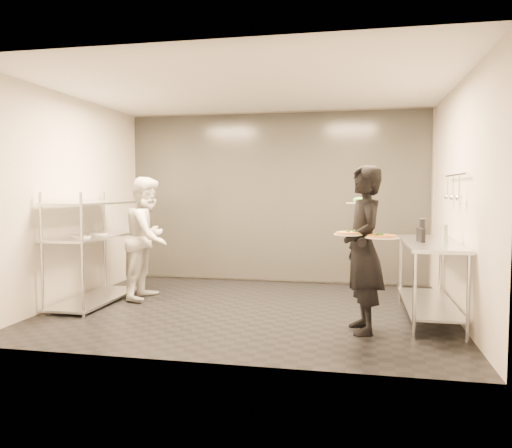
% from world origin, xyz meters
% --- Properties ---
extents(room_shell, '(5.00, 4.00, 2.80)m').
position_xyz_m(room_shell, '(0.00, 1.18, 1.40)').
color(room_shell, black).
rests_on(room_shell, ground).
extents(pass_rack, '(0.60, 1.60, 1.50)m').
position_xyz_m(pass_rack, '(-2.15, -0.00, 0.77)').
color(pass_rack, silver).
rests_on(pass_rack, ground).
extents(prep_counter, '(0.60, 1.80, 0.92)m').
position_xyz_m(prep_counter, '(2.18, 0.00, 0.63)').
color(prep_counter, silver).
rests_on(prep_counter, ground).
extents(utensil_rail, '(0.07, 1.20, 0.31)m').
position_xyz_m(utensil_rail, '(2.43, -0.00, 1.55)').
color(utensil_rail, silver).
rests_on(utensil_rail, room_shell).
extents(waiter, '(0.57, 0.73, 1.79)m').
position_xyz_m(waiter, '(1.40, -0.74, 0.89)').
color(waiter, black).
rests_on(waiter, ground).
extents(chef, '(0.65, 0.83, 1.70)m').
position_xyz_m(chef, '(-1.55, 0.40, 0.85)').
color(chef, silver).
rests_on(chef, ground).
extents(pizza_plate_near, '(0.30, 0.30, 0.05)m').
position_xyz_m(pizza_plate_near, '(1.24, -0.94, 1.08)').
color(pizza_plate_near, silver).
rests_on(pizza_plate_near, waiter).
extents(pizza_plate_far, '(0.34, 0.34, 0.05)m').
position_xyz_m(pizza_plate_far, '(1.58, -1.00, 1.06)').
color(pizza_plate_far, silver).
rests_on(pizza_plate_far, waiter).
extents(salad_plate, '(0.28, 0.28, 0.07)m').
position_xyz_m(salad_plate, '(1.35, -0.48, 1.40)').
color(salad_plate, silver).
rests_on(salad_plate, waiter).
extents(pos_monitor, '(0.08, 0.23, 0.16)m').
position_xyz_m(pos_monitor, '(2.06, -0.08, 1.00)').
color(pos_monitor, black).
rests_on(pos_monitor, prep_counter).
extents(bottle_green, '(0.07, 0.07, 0.24)m').
position_xyz_m(bottle_green, '(2.15, 0.50, 1.04)').
color(bottle_green, gray).
rests_on(bottle_green, prep_counter).
extents(bottle_clear, '(0.07, 0.07, 0.22)m').
position_xyz_m(bottle_clear, '(2.31, -0.22, 1.03)').
color(bottle_clear, gray).
rests_on(bottle_clear, prep_counter).
extents(bottle_dark, '(0.07, 0.07, 0.24)m').
position_xyz_m(bottle_dark, '(2.13, 0.37, 1.04)').
color(bottle_dark, black).
rests_on(bottle_dark, prep_counter).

